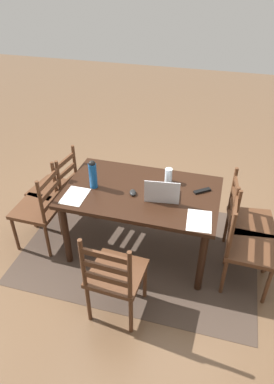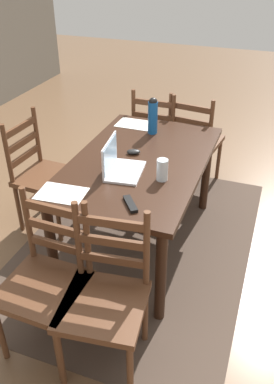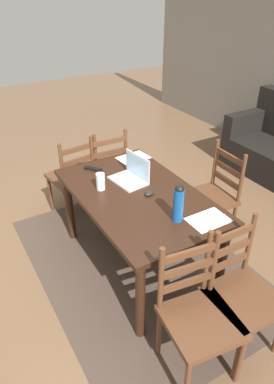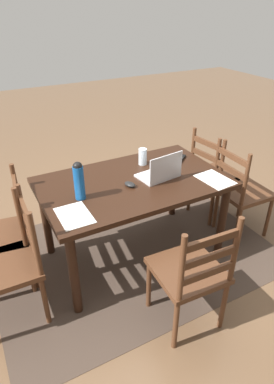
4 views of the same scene
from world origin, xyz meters
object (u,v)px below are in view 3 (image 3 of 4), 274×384
chair_right_near (198,316)px  laptop (132,174)px  tv_remote (93,169)px  computer_mouse (149,193)px  chair_left_far (104,169)px  chair_right_far (240,293)px  drinking_glass (100,182)px  chair_far_head (212,196)px  water_bottle (178,203)px  dining_table (138,203)px  chair_left_near (74,177)px

chair_right_near → laptop: size_ratio=2.75×
tv_remote → computer_mouse: bearing=-108.6°
chair_left_far → chair_right_far: 2.07m
drinking_glass → computer_mouse: drinking_glass is taller
chair_right_far → chair_left_far: bearing=-180.0°
drinking_glass → computer_mouse: (0.28, 0.30, -0.06)m
computer_mouse → tv_remote: bearing=179.9°
chair_right_near → chair_right_far: same height
chair_right_far → laptop: laptop is taller
laptop → chair_far_head: bearing=73.8°
chair_right_far → laptop: 1.30m
drinking_glass → tv_remote: drinking_glass is taller
laptop → water_bottle: 0.69m
dining_table → chair_far_head: 0.85m
chair_far_head → chair_left_near: size_ratio=1.00×
chair_left_near → computer_mouse: size_ratio=9.50×
chair_right_near → drinking_glass: chair_right_near is taller
chair_far_head → laptop: laptop is taller
chair_left_near → computer_mouse: (1.10, 0.25, 0.31)m
chair_right_far → laptop: (-1.25, -0.11, 0.35)m
laptop → drinking_glass: laptop is taller
dining_table → chair_right_far: bearing=10.0°
dining_table → laptop: 0.28m
water_bottle → tv_remote: (-1.03, -0.20, -0.14)m
dining_table → chair_right_far: 1.07m
chair_right_near → drinking_glass: (-1.25, -0.05, 0.37)m
chair_right_far → tv_remote: chair_right_far is taller
chair_right_far → computer_mouse: size_ratio=9.50×
water_bottle → drinking_glass: 0.74m
laptop → water_bottle: size_ratio=1.18×
chair_right_far → drinking_glass: size_ratio=6.55×
chair_right_far → computer_mouse: (-0.97, -0.11, 0.31)m
dining_table → tv_remote: tv_remote is taller
chair_left_far → tv_remote: (0.47, -0.33, 0.30)m
chair_right_far → chair_far_head: bearing=148.0°
chair_right_near → chair_far_head: bearing=135.8°
chair_far_head → drinking_glass: size_ratio=6.55×
chair_left_near → tv_remote: size_ratio=5.59×
chair_right_near → chair_far_head: size_ratio=1.00×
computer_mouse → chair_left_far: bearing=155.3°
chair_left_near → chair_right_far: bearing=9.9°
chair_left_far → computer_mouse: size_ratio=9.50×
dining_table → chair_right_near: 1.07m
dining_table → chair_right_near: bearing=-9.7°
chair_far_head → chair_right_far: bearing=-32.0°
water_bottle → computer_mouse: bearing=178.1°
computer_mouse → tv_remote: 0.66m
chair_right_near → drinking_glass: bearing=-177.5°
laptop → computer_mouse: laptop is taller
chair_far_head → laptop: (-0.22, -0.76, 0.35)m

